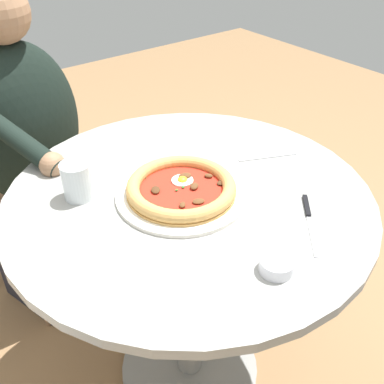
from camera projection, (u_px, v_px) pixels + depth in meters
name	position (u px, v px, depth m)	size (l,w,h in m)	color
ground_plane	(190.00, 369.00, 1.54)	(6.00, 6.00, 0.02)	olive
dining_table	(189.00, 243.00, 1.21)	(0.91, 0.91, 0.74)	#999993
pizza_on_plate	(180.00, 189.00, 1.09)	(0.32, 0.32, 0.04)	white
water_glass	(78.00, 183.00, 1.07)	(0.07, 0.07, 0.09)	silver
steak_knife	(308.00, 215.00, 1.03)	(0.15, 0.17, 0.01)	silver
ramekin_capers	(277.00, 265.00, 0.88)	(0.07, 0.07, 0.03)	white
fork_utensil	(267.00, 157.00, 1.25)	(0.16, 0.08, 0.00)	#BCBCC1
diner_person	(38.00, 179.00, 1.55)	(0.43, 0.56, 1.16)	#282833
cafe_chair_diner	(13.00, 162.00, 1.61)	(0.47, 0.47, 0.89)	#957050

